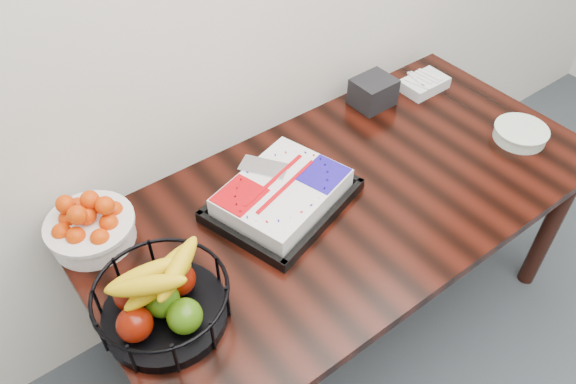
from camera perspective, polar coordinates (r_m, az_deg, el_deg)
table at (r=1.98m, az=6.19°, el=-1.84°), size 1.80×0.90×0.75m
cake_tray at (r=1.84m, az=-0.57°, el=-0.29°), size 0.54×0.47×0.09m
tangerine_bowl at (r=1.81m, az=-19.52°, el=-3.04°), size 0.27×0.27×0.17m
fruit_basket at (r=1.56m, az=-12.66°, el=-10.65°), size 0.37×0.37×0.19m
plate_stack at (r=2.28m, az=22.53°, el=5.50°), size 0.20×0.20×0.05m
fork_bag at (r=2.44m, az=13.66°, el=10.66°), size 0.19×0.12×0.06m
napkin_box at (r=2.29m, az=8.64°, el=10.02°), size 0.16×0.14×0.11m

